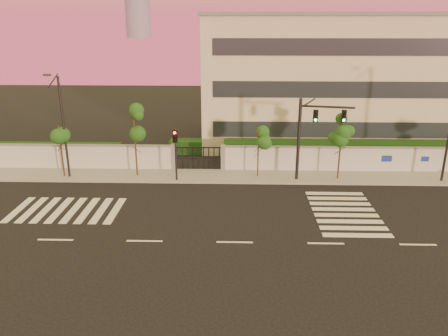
{
  "coord_description": "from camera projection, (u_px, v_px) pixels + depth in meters",
  "views": [
    {
      "loc": [
        0.01,
        -21.44,
        11.64
      ],
      "look_at": [
        -0.75,
        6.0,
        2.28
      ],
      "focal_mm": 35.0,
      "sensor_mm": 36.0,
      "label": 1
    }
  ],
  "objects": [
    {
      "name": "hedge_row",
      "position": [
        249.0,
        152.0,
        37.69
      ],
      "size": [
        41.0,
        4.25,
        1.8
      ],
      "color": "black",
      "rests_on": "ground"
    },
    {
      "name": "traffic_signal_secondary",
      "position": [
        176.0,
        149.0,
        32.21
      ],
      "size": [
        0.32,
        0.32,
        4.1
      ],
      "rotation": [
        0.0,
        0.0,
        -0.3
      ],
      "color": "black",
      "rests_on": "ground"
    },
    {
      "name": "sidewalk",
      "position": [
        235.0,
        176.0,
        33.95
      ],
      "size": [
        60.0,
        3.0,
        0.15
      ],
      "primitive_type": "cube",
      "color": "gray",
      "rests_on": "ground"
    },
    {
      "name": "perimeter_wall",
      "position": [
        237.0,
        158.0,
        35.05
      ],
      "size": [
        60.0,
        0.36,
        2.2
      ],
      "color": "silver",
      "rests_on": "ground"
    },
    {
      "name": "ground",
      "position": [
        235.0,
        242.0,
        24.04
      ],
      "size": [
        120.0,
        120.0,
        0.0
      ],
      "primitive_type": "plane",
      "color": "black",
      "rests_on": "ground"
    },
    {
      "name": "streetlight_west",
      "position": [
        62.0,
        123.0,
        32.23
      ],
      "size": [
        0.49,
        1.96,
        8.16
      ],
      "color": "black",
      "rests_on": "ground"
    },
    {
      "name": "traffic_signal_main",
      "position": [
        310.0,
        130.0,
        31.92
      ],
      "size": [
        3.97,
        0.86,
        6.3
      ],
      "rotation": [
        0.0,
        0.0,
        -0.18
      ],
      "color": "black",
      "rests_on": "ground"
    },
    {
      "name": "road_markings",
      "position": [
        210.0,
        213.0,
        27.64
      ],
      "size": [
        57.0,
        7.62,
        0.02
      ],
      "color": "silver",
      "rests_on": "ground"
    },
    {
      "name": "street_tree_e",
      "position": [
        342.0,
        130.0,
        32.13
      ],
      "size": [
        1.57,
        1.25,
        5.36
      ],
      "color": "#382314",
      "rests_on": "ground"
    },
    {
      "name": "institutional_building",
      "position": [
        328.0,
        79.0,
        42.63
      ],
      "size": [
        24.4,
        12.4,
        12.25
      ],
      "color": "beige",
      "rests_on": "ground"
    },
    {
      "name": "street_tree_c",
      "position": [
        134.0,
        124.0,
        32.72
      ],
      "size": [
        1.58,
        1.25,
        5.68
      ],
      "color": "#382314",
      "rests_on": "ground"
    },
    {
      "name": "street_tree_d",
      "position": [
        259.0,
        141.0,
        32.92
      ],
      "size": [
        1.33,
        1.06,
        3.96
      ],
      "color": "#382314",
      "rests_on": "ground"
    },
    {
      "name": "street_tree_b",
      "position": [
        61.0,
        140.0,
        32.95
      ],
      "size": [
        1.58,
        1.26,
        4.1
      ],
      "color": "#382314",
      "rests_on": "ground"
    }
  ]
}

